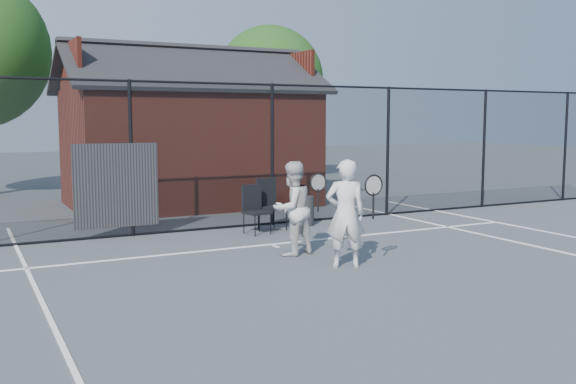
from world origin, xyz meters
name	(u,v)px	position (x,y,z in m)	size (l,w,h in m)	color
ground	(364,282)	(0.00, 0.00, 0.00)	(80.00, 80.00, 0.00)	#494F53
court_lines	(426,306)	(0.00, -1.32, 0.01)	(11.02, 18.00, 0.01)	white
fence	(215,159)	(-0.30, 5.00, 1.45)	(22.04, 3.00, 3.00)	black
clubhouse	(189,144)	(0.50, 9.00, 1.61)	(6.50, 4.36, 4.19)	#5E2216
tree_right	(270,80)	(5.50, 14.50, 3.71)	(3.97, 3.97, 5.70)	#371F16
player_front	(346,213)	(0.24, 0.88, 0.83)	(0.79, 0.65, 1.65)	silver
player_back	(292,208)	(-0.06, 2.05, 0.78)	(0.91, 0.76, 1.56)	silver
chair_left	(257,210)	(0.23, 4.10, 0.47)	(0.45, 0.47, 0.95)	black
chair_right	(272,205)	(0.69, 4.37, 0.51)	(0.49, 0.51, 1.02)	black
waste_bin	(304,211)	(1.56, 4.60, 0.31)	(0.42, 0.42, 0.62)	black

